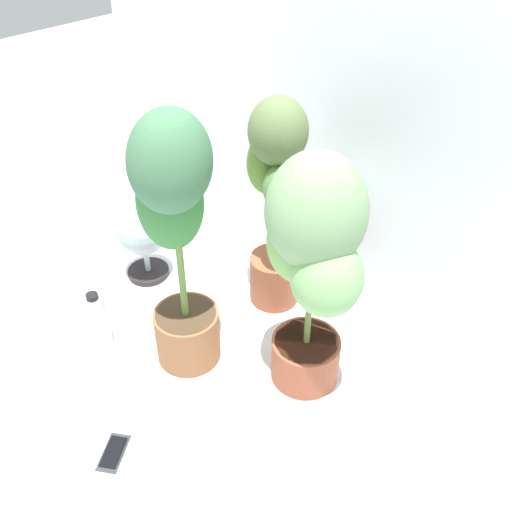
{
  "coord_description": "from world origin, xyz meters",
  "views": [
    {
      "loc": [
        1.31,
        -0.77,
        1.7
      ],
      "look_at": [
        0.11,
        0.32,
        0.42
      ],
      "focal_mm": 41.67,
      "sensor_mm": 36.0,
      "label": 1
    }
  ],
  "objects_px": {
    "potted_plant_back_right": "(313,255)",
    "potted_plant_center": "(175,225)",
    "cell_phone": "(114,452)",
    "floor_fan": "(143,233)",
    "nutrient_bottle": "(98,322)",
    "potted_plant_back_center": "(276,193)"
  },
  "relations": [
    {
      "from": "potted_plant_back_right",
      "to": "potted_plant_back_center",
      "type": "xyz_separation_m",
      "value": [
        -0.38,
        0.21,
        -0.04
      ]
    },
    {
      "from": "potted_plant_back_center",
      "to": "cell_phone",
      "type": "xyz_separation_m",
      "value": [
        0.2,
        -0.91,
        -0.51
      ]
    },
    {
      "from": "potted_plant_back_center",
      "to": "potted_plant_center",
      "type": "bearing_deg",
      "value": -89.98
    },
    {
      "from": "potted_plant_back_right",
      "to": "nutrient_bottle",
      "type": "xyz_separation_m",
      "value": [
        -0.63,
        -0.47,
        -0.44
      ]
    },
    {
      "from": "potted_plant_center",
      "to": "potted_plant_back_center",
      "type": "xyz_separation_m",
      "value": [
        -0.0,
        0.45,
        -0.07
      ]
    },
    {
      "from": "potted_plant_back_right",
      "to": "potted_plant_center",
      "type": "relative_size",
      "value": 0.91
    },
    {
      "from": "potted_plant_back_right",
      "to": "potted_plant_center",
      "type": "distance_m",
      "value": 0.45
    },
    {
      "from": "potted_plant_back_right",
      "to": "potted_plant_center",
      "type": "xyz_separation_m",
      "value": [
        -0.38,
        -0.25,
        0.03
      ]
    },
    {
      "from": "potted_plant_back_right",
      "to": "cell_phone",
      "type": "relative_size",
      "value": 5.83
    },
    {
      "from": "floor_fan",
      "to": "cell_phone",
      "type": "bearing_deg",
      "value": 28.23
    },
    {
      "from": "potted_plant_back_center",
      "to": "nutrient_bottle",
      "type": "relative_size",
      "value": 3.43
    },
    {
      "from": "floor_fan",
      "to": "nutrient_bottle",
      "type": "xyz_separation_m",
      "value": [
        0.24,
        -0.37,
        -0.1
      ]
    },
    {
      "from": "nutrient_bottle",
      "to": "floor_fan",
      "type": "bearing_deg",
      "value": 122.42
    },
    {
      "from": "potted_plant_back_right",
      "to": "potted_plant_back_center",
      "type": "distance_m",
      "value": 0.44
    },
    {
      "from": "potted_plant_back_right",
      "to": "floor_fan",
      "type": "height_order",
      "value": "potted_plant_back_right"
    },
    {
      "from": "potted_plant_back_center",
      "to": "floor_fan",
      "type": "xyz_separation_m",
      "value": [
        -0.48,
        -0.31,
        -0.29
      ]
    },
    {
      "from": "potted_plant_center",
      "to": "floor_fan",
      "type": "distance_m",
      "value": 0.62
    },
    {
      "from": "potted_plant_center",
      "to": "cell_phone",
      "type": "bearing_deg",
      "value": -66.3
    },
    {
      "from": "potted_plant_center",
      "to": "floor_fan",
      "type": "relative_size",
      "value": 2.87
    },
    {
      "from": "cell_phone",
      "to": "potted_plant_back_right",
      "type": "bearing_deg",
      "value": 37.79
    },
    {
      "from": "potted_plant_back_right",
      "to": "cell_phone",
      "type": "height_order",
      "value": "potted_plant_back_right"
    },
    {
      "from": "potted_plant_center",
      "to": "nutrient_bottle",
      "type": "height_order",
      "value": "potted_plant_center"
    }
  ]
}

